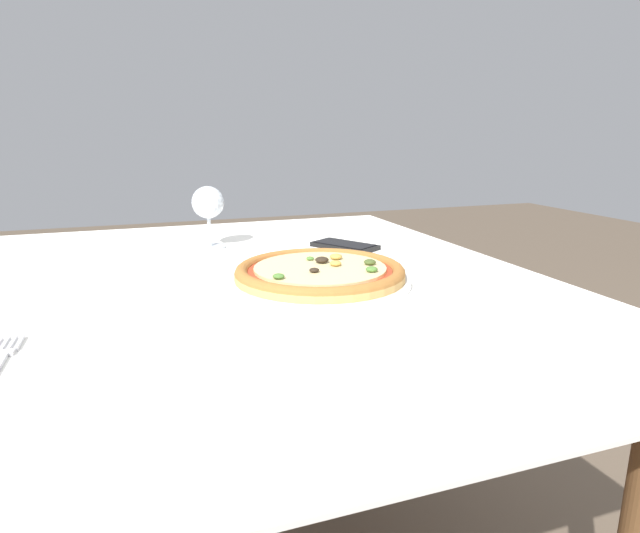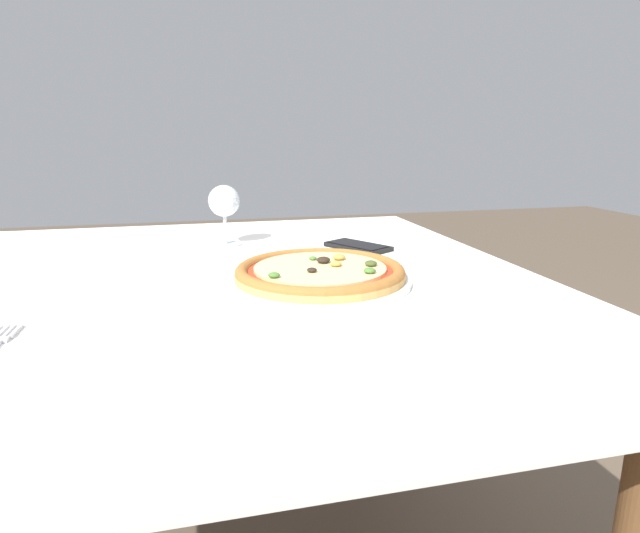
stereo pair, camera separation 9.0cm
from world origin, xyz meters
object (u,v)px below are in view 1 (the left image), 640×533
object	(u,v)px
cell_phone	(345,246)
wine_glass_far_left	(208,205)
pizza_plate	(320,274)
dining_table	(209,325)

from	to	relation	value
cell_phone	wine_glass_far_left	bearing A→B (deg)	159.35
cell_phone	pizza_plate	bearing A→B (deg)	-120.46
dining_table	wine_glass_far_left	distance (m)	0.34
dining_table	pizza_plate	world-z (taller)	pizza_plate
pizza_plate	cell_phone	distance (m)	0.29
dining_table	cell_phone	bearing A→B (deg)	29.11
pizza_plate	wine_glass_far_left	world-z (taller)	wine_glass_far_left
dining_table	wine_glass_far_left	xyz separation A→B (m)	(0.05, 0.29, 0.17)
dining_table	pizza_plate	size ratio (longest dim) A/B	3.88
dining_table	wine_glass_far_left	world-z (taller)	wine_glass_far_left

